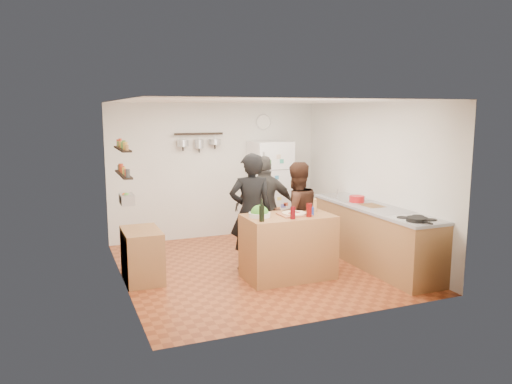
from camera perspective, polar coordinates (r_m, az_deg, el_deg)
name	(u,v)px	position (r m, az deg, el deg)	size (l,w,h in m)	color
room_shell	(249,183)	(7.79, -0.79, 1.04)	(4.20, 4.20, 4.20)	brown
prep_island	(288,247)	(7.15, 3.69, -6.24)	(1.25, 0.72, 0.91)	olive
pizza_board	(294,214)	(7.06, 4.38, -2.57)	(0.42, 0.34, 0.02)	#995537
pizza	(294,213)	(7.06, 4.38, -2.42)	(0.34, 0.34, 0.02)	#CBAD86
salad_bowl	(260,215)	(6.92, 0.41, -2.62)	(0.30, 0.30, 0.06)	silver
wine_bottle	(262,214)	(6.63, 0.66, -2.48)	(0.07, 0.07, 0.21)	black
wine_glass_near	(293,213)	(6.79, 4.23, -2.40)	(0.07, 0.07, 0.17)	#50060B
wine_glass_far	(309,210)	(6.95, 6.08, -2.07)	(0.08, 0.08, 0.19)	#5B0907
pepper_mill	(315,207)	(7.27, 6.76, -1.68)	(0.05, 0.05, 0.16)	#AE7D49
salt_canister	(311,211)	(7.06, 6.35, -2.19)	(0.07, 0.07, 0.12)	#1C339D
person_left	(251,212)	(7.38, -0.58, -2.33)	(0.64, 0.42, 1.76)	black
person_center	(296,215)	(7.59, 4.57, -2.61)	(0.78, 0.61, 1.61)	black
person_back	(265,207)	(8.05, 1.05, -1.73)	(0.97, 0.40, 1.66)	#2E2C29
counter_run	(374,236)	(7.93, 13.32, -4.96)	(0.63, 2.63, 0.90)	#9E7042
stove_top	(417,220)	(7.09, 17.88, -3.02)	(0.60, 0.62, 0.02)	white
skillet	(417,219)	(6.93, 17.92, -3.00)	(0.28, 0.28, 0.05)	black
sink	(345,198)	(8.52, 10.15, -0.66)	(0.50, 0.80, 0.03)	silver
cutting_board	(372,206)	(7.90, 13.08, -1.58)	(0.30, 0.40, 0.02)	brown
red_bowl	(357,199)	(8.13, 11.45, -0.78)	(0.24, 0.24, 0.10)	#B41419
fridge	(270,189)	(9.45, 1.60, 0.36)	(0.70, 0.68, 1.80)	white
wall_clock	(263,122)	(9.64, 0.84, 8.00)	(0.30, 0.30, 0.03)	silver
spice_shelf_lower	(123,174)	(7.11, -14.91, 1.96)	(0.12, 1.00, 0.03)	black
spice_shelf_upper	(122,149)	(7.07, -15.03, 4.78)	(0.12, 1.00, 0.03)	black
produce_basket	(127,199)	(7.16, -14.56, -0.80)	(0.18, 0.35, 0.14)	silver
side_table	(142,255)	(7.22, -12.88, -7.06)	(0.50, 0.80, 0.73)	#935E3D
pot_rack	(199,134)	(9.14, -6.55, 6.62)	(0.90, 0.04, 0.04)	black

